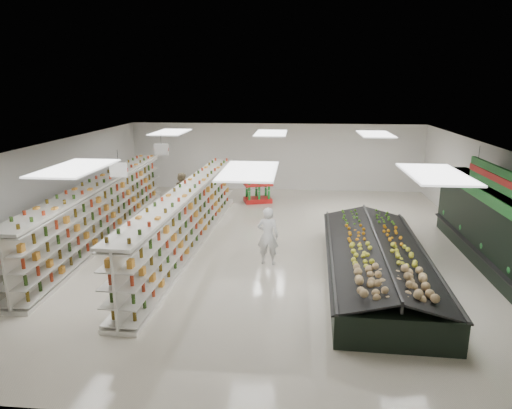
# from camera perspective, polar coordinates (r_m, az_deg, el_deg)

# --- Properties ---
(floor) EXTENTS (16.00, 16.00, 0.00)m
(floor) POSITION_cam_1_polar(r_m,az_deg,el_deg) (14.77, 0.85, -5.01)
(floor) COLOR beige
(floor) RESTS_ON ground
(ceiling) EXTENTS (14.00, 16.00, 0.02)m
(ceiling) POSITION_cam_1_polar(r_m,az_deg,el_deg) (14.01, 0.90, 7.39)
(ceiling) COLOR white
(ceiling) RESTS_ON wall_back
(wall_back) EXTENTS (14.00, 0.02, 3.20)m
(wall_back) POSITION_cam_1_polar(r_m,az_deg,el_deg) (22.15, 2.48, 5.95)
(wall_back) COLOR white
(wall_back) RESTS_ON floor
(wall_front) EXTENTS (14.00, 0.02, 3.20)m
(wall_front) POSITION_cam_1_polar(r_m,az_deg,el_deg) (6.86, -4.47, -15.09)
(wall_front) COLOR white
(wall_front) RESTS_ON floor
(wall_left) EXTENTS (0.02, 16.00, 3.20)m
(wall_left) POSITION_cam_1_polar(r_m,az_deg,el_deg) (16.39, -24.34, 1.47)
(wall_left) COLOR white
(wall_left) RESTS_ON floor
(wall_right) EXTENTS (0.02, 16.00, 3.20)m
(wall_right) POSITION_cam_1_polar(r_m,az_deg,el_deg) (15.46, 27.71, 0.34)
(wall_right) COLOR white
(wall_right) RESTS_ON floor
(produce_wall_case) EXTENTS (0.93, 8.00, 2.20)m
(produce_wall_case) POSITION_cam_1_polar(r_m,az_deg,el_deg) (14.03, 28.01, -2.57)
(produce_wall_case) COLOR black
(produce_wall_case) RESTS_ON floor
(aisle_sign_near) EXTENTS (0.52, 0.06, 0.75)m
(aisle_sign_near) POSITION_cam_1_polar(r_m,az_deg,el_deg) (13.01, -16.80, 4.17)
(aisle_sign_near) COLOR white
(aisle_sign_near) RESTS_ON ceiling
(aisle_sign_far) EXTENTS (0.52, 0.06, 0.75)m
(aisle_sign_far) POSITION_cam_1_polar(r_m,az_deg,el_deg) (16.74, -11.74, 6.75)
(aisle_sign_far) COLOR white
(aisle_sign_far) RESTS_ON ceiling
(hortifruti_banner) EXTENTS (0.12, 3.20, 0.95)m
(hortifruti_banner) POSITION_cam_1_polar(r_m,az_deg,el_deg) (13.61, 27.62, 3.12)
(hortifruti_banner) COLOR #1E7329
(hortifruti_banner) RESTS_ON ceiling
(gondola_left) EXTENTS (1.17, 11.14, 1.93)m
(gondola_left) POSITION_cam_1_polar(r_m,az_deg,el_deg) (16.16, -18.60, -0.77)
(gondola_left) COLOR white
(gondola_left) RESTS_ON floor
(gondola_center) EXTENTS (1.25, 11.02, 1.91)m
(gondola_center) POSITION_cam_1_polar(r_m,az_deg,el_deg) (14.56, -8.41, -1.86)
(gondola_center) COLOR white
(gondola_center) RESTS_ON floor
(produce_island) EXTENTS (2.87, 7.33, 1.08)m
(produce_island) POSITION_cam_1_polar(r_m,az_deg,el_deg) (12.58, 14.79, -6.76)
(produce_island) COLOR black
(produce_island) RESTS_ON floor
(soda_endcap) EXTENTS (1.39, 1.14, 1.54)m
(soda_endcap) POSITION_cam_1_polar(r_m,az_deg,el_deg) (19.83, 0.22, 2.40)
(soda_endcap) COLOR red
(soda_endcap) RESTS_ON floor
(shopper_main) EXTENTS (0.66, 0.47, 1.68)m
(shopper_main) POSITION_cam_1_polar(r_m,az_deg,el_deg) (12.98, 1.50, -3.94)
(shopper_main) COLOR white
(shopper_main) RESTS_ON floor
(shopper_background) EXTENTS (0.66, 0.89, 1.64)m
(shopper_background) POSITION_cam_1_polar(r_m,az_deg,el_deg) (18.35, -9.11, 1.43)
(shopper_background) COLOR tan
(shopper_background) RESTS_ON floor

